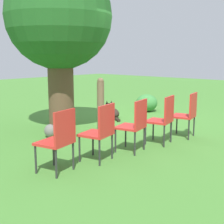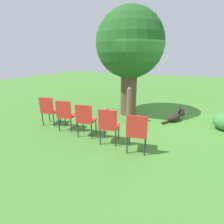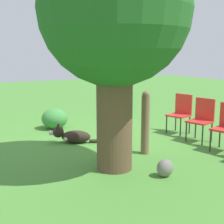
% 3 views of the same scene
% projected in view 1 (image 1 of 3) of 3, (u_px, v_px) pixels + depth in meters
% --- Properties ---
extents(ground_plane, '(30.00, 30.00, 0.00)m').
position_uv_depth(ground_plane, '(112.00, 122.00, 7.74)').
color(ground_plane, '#478433').
extents(oak_tree, '(2.27, 2.27, 3.59)m').
position_uv_depth(oak_tree, '(59.00, 19.00, 6.64)').
color(oak_tree, brown).
rests_on(oak_tree, ground_plane).
extents(dog, '(0.97, 0.67, 0.42)m').
position_uv_depth(dog, '(112.00, 112.00, 8.27)').
color(dog, '#2D231C').
rests_on(dog, ground_plane).
extents(fence_post, '(0.15, 0.15, 1.16)m').
position_uv_depth(fence_post, '(101.00, 105.00, 6.64)').
color(fence_post, brown).
rests_on(fence_post, ground_plane).
extents(red_chair_0, '(0.51, 0.52, 0.90)m').
position_uv_depth(red_chair_0, '(187.00, 112.00, 6.17)').
color(red_chair_0, red).
rests_on(red_chair_0, ground_plane).
extents(red_chair_1, '(0.51, 0.52, 0.90)m').
position_uv_depth(red_chair_1, '(163.00, 117.00, 5.70)').
color(red_chair_1, red).
rests_on(red_chair_1, ground_plane).
extents(red_chair_2, '(0.51, 0.52, 0.90)m').
position_uv_depth(red_chair_2, '(135.00, 123.00, 5.23)').
color(red_chair_2, red).
rests_on(red_chair_2, ground_plane).
extents(red_chair_3, '(0.51, 0.52, 0.90)m').
position_uv_depth(red_chair_3, '(101.00, 129.00, 4.75)').
color(red_chair_3, red).
rests_on(red_chair_3, ground_plane).
extents(red_chair_4, '(0.51, 0.52, 0.90)m').
position_uv_depth(red_chair_4, '(59.00, 137.00, 4.28)').
color(red_chair_4, red).
rests_on(red_chair_4, ground_plane).
extents(garden_rock, '(0.26, 0.22, 0.27)m').
position_uv_depth(garden_rock, '(50.00, 131.00, 6.23)').
color(garden_rock, slate).
rests_on(garden_rock, ground_plane).
extents(low_shrub, '(0.63, 0.63, 0.50)m').
position_uv_depth(low_shrub, '(147.00, 103.00, 9.15)').
color(low_shrub, '#3D843D').
rests_on(low_shrub, ground_plane).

